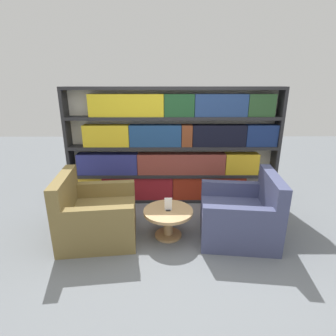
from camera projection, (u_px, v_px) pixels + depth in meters
name	position (u px, v px, depth m)	size (l,w,h in m)	color
ground_plane	(175.00, 248.00, 3.28)	(14.00, 14.00, 0.00)	slate
bookshelf	(173.00, 148.00, 4.34)	(3.46, 0.30, 1.91)	silver
armchair_left	(95.00, 217.00, 3.46)	(1.04, 1.03, 0.88)	olive
armchair_right	(241.00, 216.00, 3.47)	(1.05, 1.04, 0.88)	#42476B
coffee_table	(168.00, 218.00, 3.46)	(0.65, 0.65, 0.38)	tan
table_sign	(168.00, 205.00, 3.40)	(0.10, 0.06, 0.18)	black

